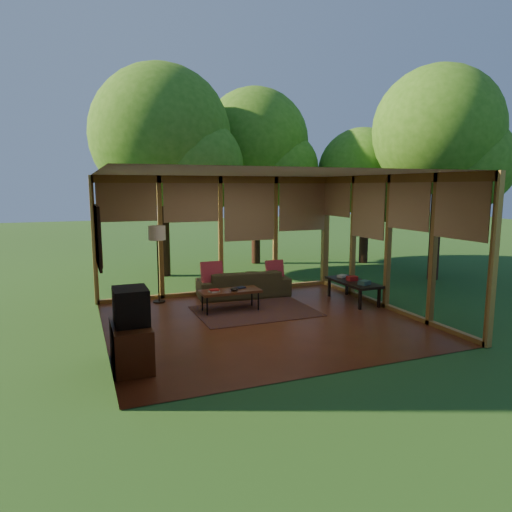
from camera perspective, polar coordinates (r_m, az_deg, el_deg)
name	(u,v)px	position (r m, az deg, el deg)	size (l,w,h in m)	color
floor	(262,322)	(8.46, 0.76, -8.25)	(5.50, 5.50, 0.00)	brown
ceiling	(262,173)	(8.10, 0.80, 10.34)	(5.50, 5.50, 0.00)	white
wall_left	(101,258)	(7.57, -18.83, -0.25)	(0.04, 5.00, 2.70)	silver
wall_front	(336,274)	(5.97, 10.00, -2.22)	(5.50, 0.04, 2.70)	silver
window_wall_back	(221,236)	(10.51, -4.44, 2.56)	(5.50, 0.12, 2.70)	olive
window_wall_right	(388,242)	(9.56, 16.20, 1.64)	(0.12, 5.00, 2.70)	olive
exterior_lawn	(368,248)	(19.21, 13.82, 1.02)	(40.00, 40.00, 0.00)	#295520
tree_nw	(161,136)	(12.93, -11.79, 14.43)	(3.77, 3.77, 5.69)	#371D14
tree_ne	(255,143)	(14.81, -0.15, 13.99)	(3.36, 3.36, 5.53)	#371D14
tree_se	(437,131)	(12.94, 21.69, 14.30)	(3.26, 3.26, 5.51)	#371D14
tree_far	(361,172)	(15.11, 13.04, 10.16)	(2.75, 2.75, 4.30)	#371D14
rug	(255,311)	(9.16, -0.11, -6.90)	(2.33, 1.65, 0.01)	brown
sofa	(243,283)	(10.32, -1.59, -3.43)	(2.05, 0.80, 0.60)	#3E381F
pillow_left	(212,272)	(9.99, -5.55, -2.06)	(0.46, 0.15, 0.46)	maroon
pillow_right	(275,269)	(10.50, 2.34, -1.66)	(0.40, 0.13, 0.40)	maroon
ct_book_lower	(214,291)	(8.96, -5.26, -4.43)	(0.19, 0.15, 0.03)	#B4B0A3
ct_book_upper	(214,290)	(8.95, -5.26, -4.24)	(0.17, 0.13, 0.03)	maroon
ct_book_side	(241,288)	(9.26, -1.92, -3.97)	(0.18, 0.13, 0.03)	black
ct_bowl	(234,289)	(9.02, -2.73, -4.16)	(0.16, 0.16, 0.07)	black
media_cabinet	(131,345)	(6.64, -15.36, -10.65)	(0.50, 1.00, 0.60)	#5B2E19
television	(131,306)	(6.49, -15.38, -6.05)	(0.45, 0.55, 0.50)	black
console_book_a	(364,283)	(9.70, 13.38, -3.26)	(0.23, 0.17, 0.09)	#2F524B
console_book_b	(352,278)	(10.06, 11.92, -2.75)	(0.21, 0.15, 0.10)	maroon
console_book_c	(342,276)	(10.40, 10.70, -2.47)	(0.19, 0.14, 0.05)	#B4B0A3
floor_lamp	(157,237)	(9.83, -12.27, 2.30)	(0.36, 0.36, 1.65)	black
coffee_table	(230,292)	(9.12, -3.23, -4.48)	(1.20, 0.50, 0.43)	#5B2E19
side_console	(353,283)	(10.04, 12.06, -3.32)	(0.60, 1.40, 0.46)	black
wall_painting	(98,236)	(8.94, -19.14, 2.32)	(0.06, 1.35, 1.15)	black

